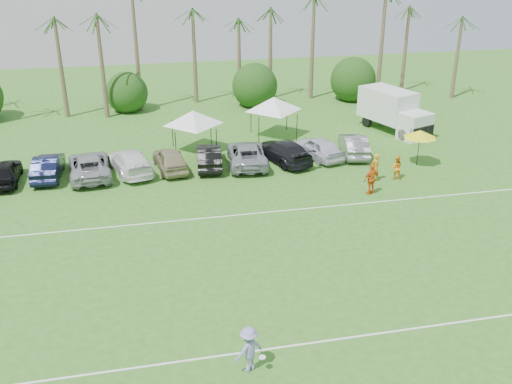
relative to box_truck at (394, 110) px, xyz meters
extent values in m
plane|color=#346D20|center=(-15.70, -27.05, -1.80)|extent=(120.00, 120.00, 0.00)
cube|color=white|center=(-15.70, -25.05, -1.79)|extent=(80.00, 0.10, 0.01)
cube|color=white|center=(-15.70, -13.05, -1.79)|extent=(80.00, 0.10, 0.01)
cone|color=brown|center=(-27.70, 10.95, 3.20)|extent=(0.44, 0.44, 10.00)
cone|color=brown|center=(-23.70, 10.95, 3.70)|extent=(0.44, 0.44, 11.00)
cone|color=brown|center=(-19.70, 10.95, 2.20)|extent=(0.44, 0.44, 8.00)
cone|color=brown|center=(-15.70, 10.95, 2.70)|extent=(0.44, 0.44, 9.00)
cone|color=brown|center=(-11.70, 10.95, 3.20)|extent=(0.44, 0.44, 10.00)
cone|color=brown|center=(-7.70, 10.95, 3.70)|extent=(0.44, 0.44, 11.00)
cone|color=brown|center=(-2.70, 10.95, 2.20)|extent=(0.44, 0.44, 8.00)
cone|color=brown|center=(2.30, 10.95, 2.70)|extent=(0.44, 0.44, 9.00)
cone|color=brown|center=(7.30, 10.95, 3.20)|extent=(0.44, 0.44, 10.00)
cone|color=brown|center=(11.30, 10.95, 3.70)|extent=(0.44, 0.44, 11.00)
cylinder|color=brown|center=(-21.70, 11.95, -1.10)|extent=(0.30, 0.30, 1.40)
sphere|color=#173E11|center=(-21.70, 11.95, 0.00)|extent=(4.00, 4.00, 4.00)
cylinder|color=brown|center=(-9.70, 11.95, -1.10)|extent=(0.30, 0.30, 1.40)
sphere|color=#173E11|center=(-9.70, 11.95, 0.00)|extent=(4.00, 4.00, 4.00)
cylinder|color=brown|center=(0.30, 11.95, -1.10)|extent=(0.30, 0.30, 1.40)
sphere|color=#173E11|center=(0.30, 11.95, 0.00)|extent=(4.00, 4.00, 4.00)
imported|color=orange|center=(-5.79, -9.88, -0.83)|extent=(0.84, 0.71, 1.94)
imported|color=orange|center=(-4.22, -9.81, -0.98)|extent=(0.94, 0.82, 1.64)
imported|color=orange|center=(-6.83, -11.78, -0.80)|extent=(1.27, 0.82, 2.01)
cube|color=white|center=(-0.28, 0.77, 0.29)|extent=(3.99, 5.28, 2.55)
cube|color=white|center=(0.83, -2.30, -0.73)|extent=(2.83, 2.52, 2.14)
cube|color=black|center=(1.09, -3.02, -1.04)|extent=(2.31, 1.09, 1.02)
cube|color=#E5590C|center=(0.93, 1.21, -0.17)|extent=(0.57, 1.54, 0.92)
cylinder|color=black|center=(-0.20, -2.46, -1.34)|extent=(0.60, 0.97, 0.92)
cylinder|color=black|center=(1.72, -1.76, -1.34)|extent=(0.60, 0.97, 0.92)
cylinder|color=black|center=(-1.66, 1.57, -1.34)|extent=(0.60, 0.97, 0.92)
cylinder|color=black|center=(0.26, 2.27, -1.34)|extent=(0.60, 0.97, 0.92)
cylinder|color=black|center=(-18.36, -3.06, -0.74)|extent=(0.06, 0.06, 2.13)
cylinder|color=black|center=(-15.37, -3.06, -0.74)|extent=(0.06, 0.06, 2.13)
cylinder|color=black|center=(-18.36, -0.08, -0.74)|extent=(0.06, 0.06, 2.13)
cylinder|color=black|center=(-15.37, -0.08, -0.74)|extent=(0.06, 0.06, 2.13)
pyramid|color=white|center=(-16.87, -1.57, 1.39)|extent=(4.59, 4.59, 1.06)
cylinder|color=black|center=(-11.70, -0.87, -0.70)|extent=(0.06, 0.06, 2.19)
cylinder|color=black|center=(-8.62, -0.87, -0.70)|extent=(0.06, 0.06, 2.19)
cylinder|color=black|center=(-11.70, 2.21, -0.70)|extent=(0.06, 0.06, 2.19)
cylinder|color=black|center=(-8.62, 2.21, -0.70)|extent=(0.06, 0.06, 2.19)
pyramid|color=white|center=(-10.16, 0.67, 1.49)|extent=(4.73, 4.73, 1.10)
cylinder|color=black|center=(-1.67, -7.81, -0.63)|extent=(0.05, 0.05, 2.35)
cone|color=yellow|center=(-1.67, -7.81, 0.54)|extent=(2.35, 2.35, 0.53)
imported|color=#8C88C0|center=(-17.57, -26.02, -0.86)|extent=(1.39, 1.14, 1.88)
cylinder|color=white|center=(-17.11, -26.25, -1.12)|extent=(0.27, 0.27, 0.03)
imported|color=black|center=(-29.81, -5.10, -1.01)|extent=(1.97, 4.66, 1.57)
imported|color=black|center=(-27.09, -4.69, -1.01)|extent=(1.80, 4.82, 1.57)
imported|color=#9C9EA3|center=(-24.37, -5.07, -1.01)|extent=(3.18, 5.90, 1.57)
imported|color=white|center=(-21.65, -4.89, -1.01)|extent=(3.50, 5.80, 1.57)
imported|color=tan|center=(-18.93, -5.01, -1.01)|extent=(2.50, 4.84, 1.57)
imported|color=black|center=(-16.22, -4.98, -1.01)|extent=(2.10, 4.91, 1.57)
imported|color=#91969C|center=(-13.50, -5.09, -1.01)|extent=(3.17, 5.90, 1.57)
imported|color=black|center=(-10.78, -5.06, -1.01)|extent=(3.71, 5.83, 1.57)
imported|color=silver|center=(-8.06, -4.86, -1.01)|extent=(3.00, 4.94, 1.57)
imported|color=slate|center=(-5.34, -4.82, -1.01)|extent=(2.52, 5.00, 1.57)
camera|label=1|loc=(-20.82, -42.56, 13.01)|focal=40.00mm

